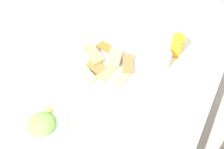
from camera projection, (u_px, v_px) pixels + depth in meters
ground_plane at (115, 139)px, 1.82m from camera, size 6.00×6.00×0.00m
dining_table at (117, 92)px, 1.31m from camera, size 1.17×0.88×0.70m
pide_platter at (106, 67)px, 1.29m from camera, size 0.33×0.33×0.05m
salad_plate_rice at (42, 124)px, 1.10m from camera, size 0.22×0.22×0.06m
soda_can at (177, 45)px, 1.32m from camera, size 0.09×0.09×0.12m
drinking_glass at (162, 61)px, 1.27m from camera, size 0.08×0.08×0.11m
paper_napkin at (108, 30)px, 1.47m from camera, size 0.14×0.14×0.00m
fork at (105, 29)px, 1.47m from camera, size 0.19×0.07×0.00m
spoon at (111, 31)px, 1.46m from camera, size 0.18×0.09×0.00m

